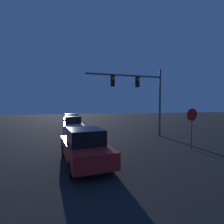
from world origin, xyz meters
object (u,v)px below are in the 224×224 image
car_mid (73,125)px  car_far (71,121)px  car_near (84,147)px  stop_sign (192,121)px  traffic_signal_mast (141,90)px

car_mid → car_far: same height
car_near → car_mid: 9.27m
car_near → car_far: 14.59m
car_mid → car_near: bearing=90.3°
car_near → stop_sign: bearing=1.7°
car_far → traffic_signal_mast: size_ratio=0.70×
car_far → stop_sign: size_ratio=1.84×
traffic_signal_mast → car_near: bearing=-136.2°
traffic_signal_mast → stop_sign: 5.50m
car_mid → traffic_signal_mast: size_ratio=0.70×
stop_sign → car_mid: bearing=127.6°
car_near → stop_sign: (6.84, 0.66, 1.00)m
car_near → traffic_signal_mast: traffic_signal_mast is taller
car_mid → car_far: (0.23, 5.32, 0.00)m
car_far → traffic_signal_mast: bearing=-60.8°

